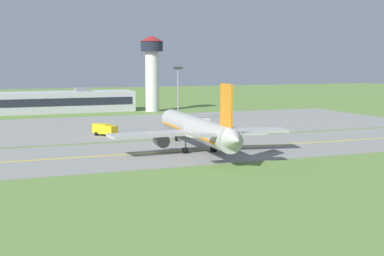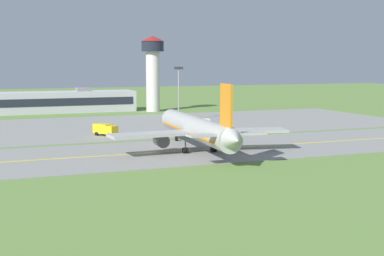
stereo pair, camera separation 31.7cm
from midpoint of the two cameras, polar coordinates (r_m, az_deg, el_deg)
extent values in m
plane|color=olive|center=(97.16, -3.86, -2.61)|extent=(500.00, 500.00, 0.00)
cube|color=gray|center=(97.15, -3.86, -2.58)|extent=(240.00, 28.00, 0.10)
cube|color=gray|center=(139.84, -5.17, 0.30)|extent=(140.00, 52.00, 0.10)
cube|color=yellow|center=(97.14, -3.86, -2.55)|extent=(220.00, 0.60, 0.01)
cylinder|color=#ADADA8|center=(98.28, 0.52, -0.01)|extent=(6.40, 34.20, 4.00)
cone|color=#ADADA8|center=(115.63, -2.26, 1.02)|extent=(3.98, 2.86, 3.80)
cone|color=#ADADA8|center=(81.07, 4.52, -1.22)|extent=(3.62, 3.43, 3.40)
cube|color=orange|center=(98.35, 0.52, -0.30)|extent=(6.29, 31.49, 0.36)
cube|color=#1E232D|center=(113.45, -1.97, 1.26)|extent=(3.52, 2.04, 0.70)
cube|color=#ADADA8|center=(93.97, -4.00, -0.66)|extent=(15.29, 5.82, 0.50)
cylinder|color=#47474C|center=(96.56, -3.12, -1.29)|extent=(2.54, 3.55, 2.30)
cylinder|color=black|center=(98.09, -3.35, -1.16)|extent=(2.11, 0.40, 2.10)
cube|color=#ADADA8|center=(99.25, 5.59, -0.27)|extent=(15.67, 7.83, 0.50)
cylinder|color=#47474C|center=(100.52, 4.08, -0.97)|extent=(2.54, 3.55, 2.30)
cylinder|color=black|center=(101.99, 3.75, -0.85)|extent=(2.11, 0.40, 2.10)
cube|color=orange|center=(83.69, 3.69, 2.38)|extent=(0.71, 4.42, 6.50)
cube|color=#ADADA8|center=(82.88, 1.65, -0.75)|extent=(6.08, 2.60, 0.30)
cube|color=#ADADA8|center=(85.16, 5.72, -0.57)|extent=(6.33, 3.41, 0.30)
cylinder|color=slate|center=(110.98, -1.55, -0.69)|extent=(0.24, 0.24, 1.65)
cylinder|color=black|center=(111.09, -1.55, -1.12)|extent=(0.43, 1.12, 1.10)
cylinder|color=slate|center=(96.01, -0.59, -1.88)|extent=(0.24, 0.24, 1.65)
cylinder|color=black|center=(96.06, -0.75, -2.37)|extent=(0.43, 1.12, 1.10)
cylinder|color=black|center=(96.22, -0.44, -2.36)|extent=(0.43, 1.12, 1.10)
cylinder|color=slate|center=(97.62, 2.33, -1.74)|extent=(0.24, 0.24, 1.65)
cylinder|color=black|center=(97.66, 2.18, -2.23)|extent=(0.43, 1.12, 1.10)
cylinder|color=black|center=(97.84, 2.48, -2.21)|extent=(0.43, 1.12, 1.10)
cube|color=yellow|center=(118.61, -8.19, -0.21)|extent=(2.62, 2.55, 1.80)
cube|color=#1E232D|center=(118.01, -7.95, -0.09)|extent=(1.67, 1.00, 0.81)
cube|color=yellow|center=(120.81, -9.15, -0.05)|extent=(3.88, 4.69, 2.00)
cylinder|color=orange|center=(118.49, -8.20, 0.27)|extent=(0.20, 0.20, 0.18)
cylinder|color=black|center=(119.41, -7.83, -0.67)|extent=(0.70, 0.93, 0.90)
cylinder|color=black|center=(118.07, -8.54, -0.76)|extent=(0.70, 0.93, 0.90)
cylinder|color=black|center=(122.27, -9.04, -0.51)|extent=(0.70, 0.93, 0.90)
cylinder|color=black|center=(120.90, -9.78, -0.61)|extent=(0.70, 0.93, 0.90)
cube|color=silver|center=(132.69, 1.42, 0.60)|extent=(2.05, 1.86, 1.80)
cube|color=#1E232D|center=(131.94, 1.54, 0.70)|extent=(1.84, 0.17, 0.81)
cube|color=silver|center=(135.73, 0.93, 0.45)|extent=(2.23, 4.66, 0.40)
cylinder|color=orange|center=(132.58, 1.42, 1.03)|extent=(0.20, 0.20, 0.18)
cylinder|color=black|center=(133.17, 1.82, 0.17)|extent=(0.33, 0.91, 0.90)
cylinder|color=black|center=(132.45, 1.01, 0.13)|extent=(0.33, 0.91, 0.90)
cylinder|color=black|center=(137.00, 1.20, 0.36)|extent=(0.33, 0.91, 0.90)
cylinder|color=black|center=(136.26, 0.38, 0.32)|extent=(0.33, 0.91, 0.90)
cube|color=#B2B2B7|center=(179.58, -14.60, 2.60)|extent=(54.34, 11.08, 6.58)
cube|color=#1E232D|center=(174.02, -14.38, 2.58)|extent=(52.17, 0.10, 2.37)
cube|color=slate|center=(180.96, -11.21, 3.95)|extent=(4.00, 4.00, 1.20)
cylinder|color=silver|center=(178.63, -4.02, 4.82)|extent=(4.40, 4.40, 19.29)
cylinder|color=#1E232D|center=(178.59, -4.05, 8.43)|extent=(7.20, 7.20, 3.20)
cone|color=maroon|center=(178.67, -4.05, 9.23)|extent=(7.60, 7.60, 1.80)
cylinder|color=gray|center=(146.94, -1.32, 3.36)|extent=(0.36, 0.36, 14.00)
cube|color=#333333|center=(146.68, -1.33, 6.23)|extent=(2.40, 0.50, 0.70)
camera|label=1|loc=(0.16, -89.91, 0.01)|focal=51.49mm
camera|label=2|loc=(0.16, 90.09, -0.01)|focal=51.49mm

